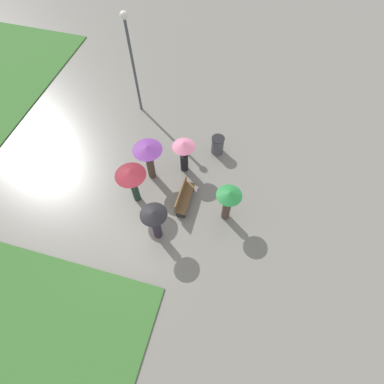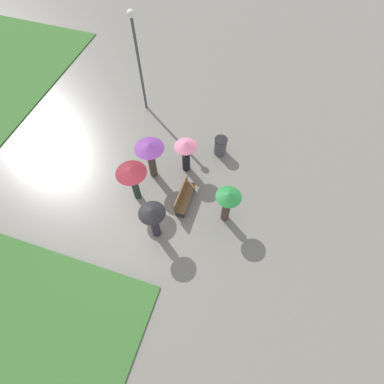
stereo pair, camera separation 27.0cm
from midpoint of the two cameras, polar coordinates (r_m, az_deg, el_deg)
ground_plane at (r=12.20m, az=-10.05°, el=-5.78°), size 90.00×90.00×0.00m
park_bench at (r=12.06m, az=-2.26°, el=-0.93°), size 1.53×0.43×0.90m
lamp_post at (r=14.28m, az=-12.11°, el=24.32°), size 0.32×0.32×4.83m
trash_bin at (r=13.69m, az=4.32°, el=8.90°), size 0.59×0.59×0.88m
crowd_person_green at (r=11.07m, az=6.22°, el=-1.52°), size 0.95×0.95×1.85m
crowd_person_pink at (r=12.40m, az=-2.19°, el=7.90°), size 0.94×0.94×1.78m
crowd_person_maroon at (r=11.47m, az=-12.17°, el=2.78°), size 1.18×1.18×1.97m
crowd_person_purple at (r=12.13m, az=-8.96°, el=7.16°), size 1.19×1.19×1.97m
crowd_person_black at (r=10.73m, az=-7.81°, el=-5.28°), size 0.96×0.96×1.89m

